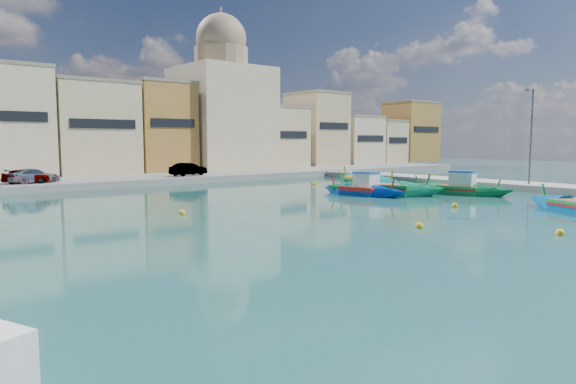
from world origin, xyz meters
name	(u,v)px	position (x,y,z in m)	size (l,w,h in m)	color
ground	(478,220)	(0.00, 0.00, 0.00)	(160.00, 160.00, 0.00)	#143B3D
north_quay	(179,178)	(0.00, 32.00, 0.30)	(80.00, 8.00, 0.60)	gray
north_townhouses	(201,132)	(6.68, 39.36, 5.00)	(83.20, 7.87, 10.19)	#C9BA8B
church_block	(222,104)	(10.00, 40.00, 8.41)	(10.00, 10.00, 19.10)	beige
quay_street_lamp	(531,136)	(17.44, 6.00, 4.34)	(1.18, 0.16, 8.00)	#595B60
parked_cars	(88,173)	(-9.11, 30.50, 1.19)	(18.00, 2.42, 1.24)	#4C1919
luzzu_turquoise_cabin	(456,190)	(10.17, 7.80, 0.32)	(3.98, 8.54, 2.68)	#0B7539
luzzu_blue_cabin	(362,191)	(4.31, 11.79, 0.32)	(2.68, 7.53, 2.61)	#0031A6
luzzu_cyan_mid	(367,182)	(10.54, 16.96, 0.29)	(3.93, 9.61, 2.77)	#008497
luzzu_green	(383,191)	(5.61, 10.89, 0.30)	(6.67, 8.59, 2.77)	#0B7648
mooring_buoys	(410,206)	(1.51, 5.33, 0.08)	(24.04, 25.38, 0.36)	yellow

